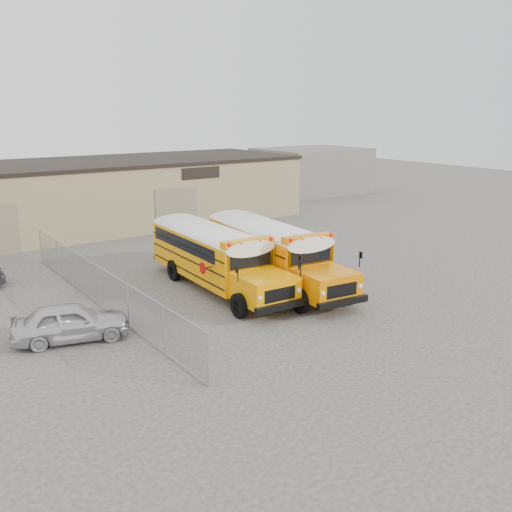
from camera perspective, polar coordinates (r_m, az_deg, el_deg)
ground at (r=25.66m, az=-0.10°, el=-4.29°), size 120.00×120.00×0.00m
warehouse at (r=42.61m, az=-15.95°, el=6.03°), size 30.20×10.20×4.67m
chainlink_fence at (r=25.29m, az=-15.32°, el=-2.97°), size 0.07×18.07×1.81m
distant_building_right at (r=58.34m, az=5.55°, el=8.52°), size 10.00×8.00×4.40m
school_bus_left at (r=32.30m, az=-9.38°, el=2.60°), size 3.26×10.17×2.95m
school_bus_right at (r=32.88m, az=-4.03°, el=3.03°), size 3.66×10.44×3.00m
tarp_bundle at (r=25.29m, az=7.29°, el=-2.93°), size 1.24×1.19×1.44m
car_silver at (r=22.06m, az=-18.03°, el=-6.29°), size 4.47×2.73×1.42m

